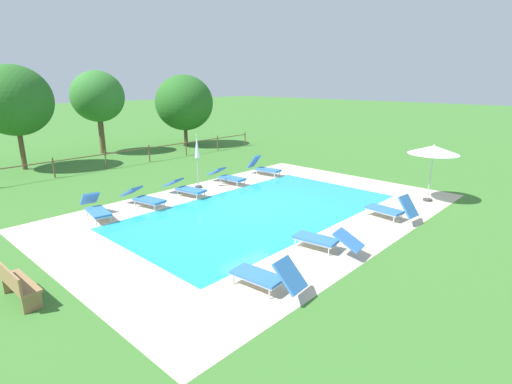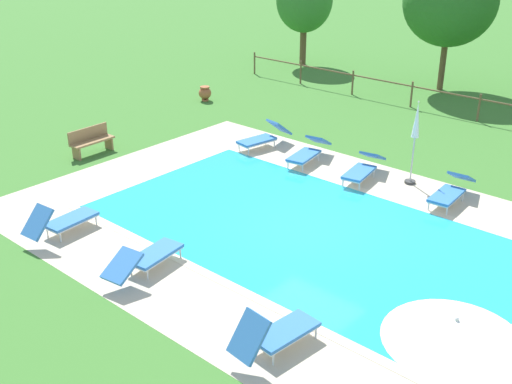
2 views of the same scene
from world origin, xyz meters
name	(u,v)px [view 2 (image 2 of 2)]	position (x,y,z in m)	size (l,w,h in m)	color
ground_plane	(304,230)	(0.00, 0.00, 0.00)	(160.00, 160.00, 0.00)	#3D752D
pool_deck_paving	(304,230)	(0.00, 0.00, 0.00)	(15.16, 10.24, 0.01)	beige
swimming_pool_water	(304,230)	(0.00, 0.00, 0.01)	(10.79, 5.87, 0.01)	#23A8C1
pool_coping_rim	(304,230)	(0.00, 0.00, 0.01)	(11.27, 6.35, 0.01)	beige
sun_lounger_north_near_steps	(451,190)	(1.98, 3.97, 0.36)	(0.74, 2.10, 0.73)	#3370BC
sun_lounger_north_mid	(308,151)	(-2.74, 3.79, 0.36)	(0.94, 2.13, 0.75)	#3370BC
sun_lounger_north_far	(263,137)	(-4.69, 3.87, 0.37)	(0.93, 2.06, 0.86)	#3370BC
sun_lounger_north_end	(62,221)	(-4.33, -4.11, 0.39)	(0.76, 1.95, 0.95)	#3370BC
sun_lounger_south_near_corner	(363,168)	(-0.70, 3.77, 0.35)	(0.95, 2.14, 0.71)	#3370BC
sun_lounger_south_mid	(146,257)	(-1.44, -3.85, 0.36)	(0.88, 2.12, 0.74)	#3370BC
sun_lounger_south_end	(275,333)	(2.46, -4.10, 0.40)	(0.79, 1.88, 1.01)	#3370BC
patio_umbrella_open_foreground	(455,331)	(5.71, -4.24, 2.14)	(1.97, 1.97, 2.37)	#383838
patio_umbrella_closed_row_mid_west	(416,130)	(0.52, 4.41, 1.63)	(0.32, 0.32, 2.49)	#383838
wooden_bench_lawn_side	(91,140)	(-8.52, -0.29, 0.47)	(0.47, 1.51, 0.87)	#937047
terracotta_urn_near_fence	(205,93)	(-10.18, 6.52, 0.33)	(0.52, 0.52, 0.61)	#A85B38
perimeter_fence	(480,104)	(-0.47, 11.39, 0.68)	(22.58, 0.08, 1.05)	brown
tree_far_west	(450,1)	(-3.64, 14.69, 3.79)	(3.95, 3.95, 5.69)	brown
tree_east_mid	(304,0)	(-11.20, 14.54, 3.22)	(2.81, 2.81, 4.84)	brown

